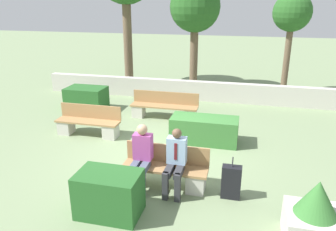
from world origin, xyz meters
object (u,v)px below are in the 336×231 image
Objects in this scene: person_seated_woman at (141,154)px; planter_corner_left at (314,217)px; tree_center_right at (292,15)px; person_seated_man at (175,159)px; bench_right_side at (164,108)px; bench_front at (165,172)px; suitcase at (231,182)px; bench_left_side at (88,124)px; tree_center_left at (195,8)px.

person_seated_woman reaches higher than planter_corner_left.
person_seated_man is at bearing -108.44° from tree_center_right.
bench_right_side is 6.31m from tree_center_right.
bench_front is 2.02× the size of suitcase.
bench_front is 0.44× the size of tree_center_right.
person_seated_man is 0.71m from person_seated_woman.
bench_left_side is 0.41× the size of tree_center_left.
bench_front is 0.48m from person_seated_man.
person_seated_man is (1.29, -4.15, 0.38)m from bench_right_side.
planter_corner_left is 9.49m from tree_center_right.
person_seated_woman is at bearing -112.80° from tree_center_right.
tree_center_left is (-0.79, 8.09, 3.02)m from bench_front.
tree_center_left reaches higher than bench_right_side.
person_seated_woman is (-0.71, 0.00, 0.02)m from person_seated_man.
tree_center_right is (3.75, -0.09, -0.21)m from tree_center_left.
person_seated_man is 2.61m from planter_corner_left.
bench_front is at bearing 175.26° from suitcase.
planter_corner_left is at bearing -17.30° from person_seated_woman.
tree_center_right is (2.96, 8.00, 2.81)m from bench_front.
suitcase is at bearing 0.81° from person_seated_woman.
tree_center_right is (3.42, 8.14, 2.40)m from person_seated_woman.
tree_center_right reaches higher than person_seated_woman.
planter_corner_left is at bearing -22.64° from bench_front.
bench_left_side is 6.34m from planter_corner_left.
bench_front is 0.80× the size of bench_right_side.
bench_left_side is (-2.79, 2.12, 0.00)m from bench_front.
bench_right_side is 2.51× the size of suitcase.
person_seated_man reaches higher than planter_corner_left.
tree_center_left is (-1.04, 8.23, 2.63)m from person_seated_man.
person_seated_man is 1.50× the size of suitcase.
bench_right_side is 5.08m from tree_center_left.
tree_center_right reaches higher than person_seated_man.
bench_right_side is 1.64× the size of person_seated_woman.
bench_front is at bearing 16.51° from person_seated_woman.
bench_right_side is 0.55× the size of tree_center_right.
person_seated_woman is 8.64m from tree_center_left.
person_seated_woman reaches higher than suitcase.
bench_left_side is 3.27m from person_seated_woman.
bench_front is 1.58× the size of planter_corner_left.
tree_center_left is 3.76m from tree_center_right.
planter_corner_left reaches higher than bench_left_side.
person_seated_man is 0.33× the size of tree_center_right.
tree_center_left is at bearing 97.19° from person_seated_man.
tree_center_left is at bearing 178.59° from tree_center_right.
bench_left_side is at bearing 143.30° from person_seated_man.
bench_front is at bearing -84.40° from tree_center_left.
tree_center_left is 1.12× the size of tree_center_right.
person_seated_man is 8.70m from tree_center_left.
person_seated_woman is 1.53× the size of suitcase.
tree_center_right reaches higher than suitcase.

